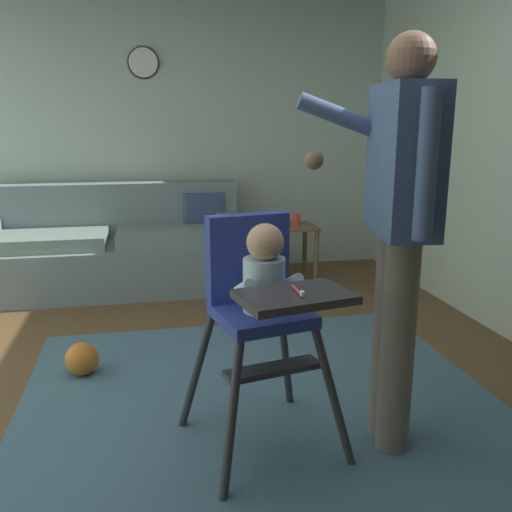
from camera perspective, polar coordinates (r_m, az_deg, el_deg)
ground at (r=2.80m, az=-4.95°, el=-16.63°), size 5.61×7.00×0.10m
wall_far at (r=5.14m, az=-8.87°, el=12.82°), size 4.81×0.06×2.59m
area_rug at (r=2.78m, az=0.75°, el=-15.50°), size 2.38×2.31×0.01m
couch at (r=4.74m, az=-14.59°, el=0.67°), size 2.18×0.86×0.86m
high_chair at (r=2.23m, az=0.59°, el=-3.72°), size 0.71×0.81×1.00m
adult_standing at (r=2.26m, az=14.74°, el=3.13°), size 0.51×0.54×1.70m
toy_ball at (r=3.22m, az=-17.74°, el=-10.21°), size 0.18×0.18×0.18m
side_table at (r=4.67m, az=3.74°, el=1.53°), size 0.40×0.40×0.52m
sippy_cup at (r=4.64m, az=4.21°, el=3.84°), size 0.07×0.07×0.10m
wall_clock at (r=5.12m, az=-11.72°, el=19.19°), size 0.27×0.04×0.27m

